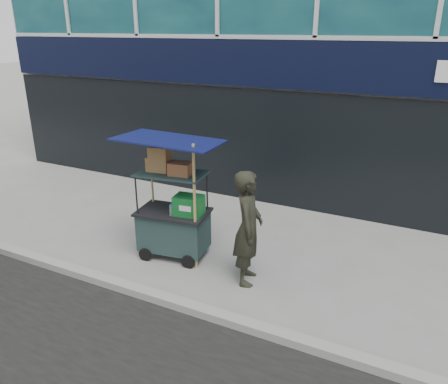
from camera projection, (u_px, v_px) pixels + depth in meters
The scene contains 4 objects.
ground at pixel (218, 309), 5.91m from camera, with size 80.00×80.00×0.00m, color slate.
curb at pixel (211, 314), 5.72m from camera, with size 80.00×0.18×0.12m, color gray.
vendor_cart at pixel (174, 215), 7.07m from camera, with size 1.67×1.28×2.06m.
vendor_man at pixel (248, 228), 6.29m from camera, with size 0.63×0.42×1.73m, color black.
Camera 1 is at (2.30, -4.39, 3.59)m, focal length 35.00 mm.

